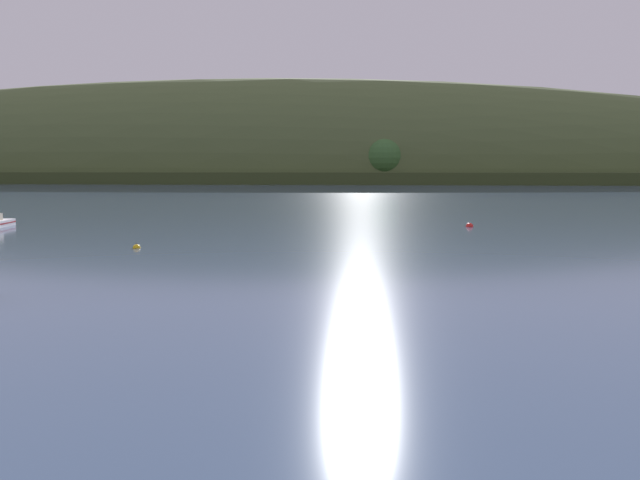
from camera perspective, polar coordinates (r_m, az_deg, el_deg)
name	(u,v)px	position (r m, az deg, el deg)	size (l,w,h in m)	color
far_shoreline_hill	(249,181)	(230.04, -5.97, 4.90)	(533.89, 101.46, 67.85)	#35401E
mooring_buoy_midchannel	(137,248)	(44.41, -15.09, -0.66)	(0.49, 0.49, 0.57)	yellow
mooring_buoy_off_fishing_boat	(470,227)	(59.46, 12.40, 1.10)	(0.64, 0.64, 0.72)	red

